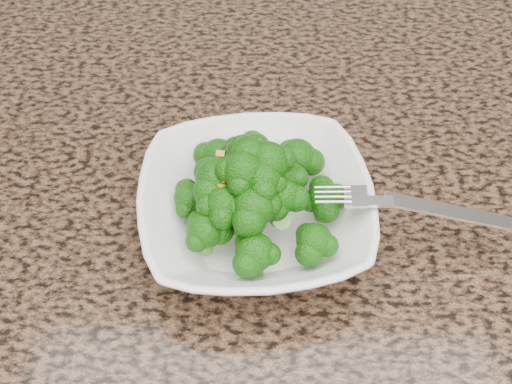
# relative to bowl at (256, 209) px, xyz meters

# --- Properties ---
(granite_counter) EXTENTS (1.64, 1.04, 0.03)m
(granite_counter) POSITION_rel_bowl_xyz_m (0.02, -0.04, -0.04)
(granite_counter) COLOR brown
(granite_counter) RESTS_ON cabinet
(bowl) EXTENTS (0.23, 0.23, 0.05)m
(bowl) POSITION_rel_bowl_xyz_m (0.00, 0.00, 0.00)
(bowl) COLOR white
(bowl) RESTS_ON granite_counter
(broccoli_pile) EXTENTS (0.19, 0.19, 0.06)m
(broccoli_pile) POSITION_rel_bowl_xyz_m (0.00, 0.00, 0.06)
(broccoli_pile) COLOR #18640B
(broccoli_pile) RESTS_ON bowl
(garlic_topping) EXTENTS (0.11, 0.11, 0.01)m
(garlic_topping) POSITION_rel_bowl_xyz_m (0.00, 0.00, 0.09)
(garlic_topping) COLOR gold
(garlic_topping) RESTS_ON broccoli_pile
(fork) EXTENTS (0.20, 0.04, 0.01)m
(fork) POSITION_rel_bowl_xyz_m (0.11, -0.02, 0.03)
(fork) COLOR silver
(fork) RESTS_ON bowl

